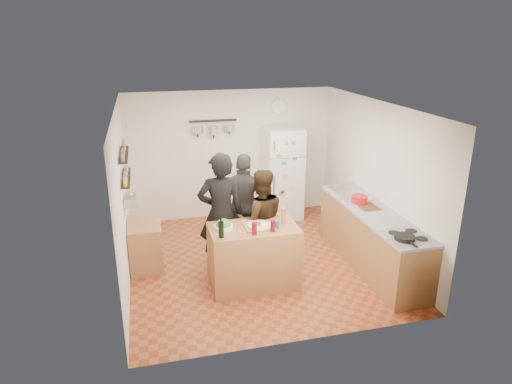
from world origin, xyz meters
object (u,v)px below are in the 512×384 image
object	(u,v)px
salt_canister	(277,225)
person_back	(245,205)
wine_bottle	(221,230)
red_bowl	(359,199)
salad_bowl	(224,227)
person_center	(260,220)
side_table	(146,244)
pepper_mill	(283,217)
person_left	(221,214)
fridge	(283,173)
skillet	(405,238)
wall_clock	(279,107)
prep_island	(254,256)
counter_run	(371,239)

from	to	relation	value
salt_canister	person_back	bearing A→B (deg)	99.72
wine_bottle	red_bowl	world-z (taller)	wine_bottle
salt_canister	red_bowl	xyz separation A→B (m)	(1.58, 0.66, 0.01)
salad_bowl	salt_canister	bearing A→B (deg)	-13.28
person_center	red_bowl	xyz separation A→B (m)	(1.66, 0.07, 0.17)
person_back	side_table	bearing A→B (deg)	26.72
pepper_mill	side_table	size ratio (longest dim) A/B	0.24
person_back	side_table	xyz separation A→B (m)	(-1.61, -0.05, -0.49)
salt_canister	wine_bottle	bearing A→B (deg)	-172.87
salad_bowl	side_table	distance (m)	1.54
person_left	fridge	xyz separation A→B (m)	(1.56, 1.91, -0.04)
person_center	fridge	world-z (taller)	fridge
wine_bottle	fridge	size ratio (longest dim) A/B	0.12
skillet	fridge	world-z (taller)	fridge
side_table	person_left	bearing A→B (deg)	-21.41
person_left	person_center	bearing A→B (deg)	177.91
skillet	red_bowl	distance (m)	1.43
salt_canister	person_center	world-z (taller)	person_center
red_bowl	wall_clock	distance (m)	2.62
salt_canister	skillet	xyz separation A→B (m)	(1.53, -0.77, -0.02)
red_bowl	fridge	size ratio (longest dim) A/B	0.15
prep_island	side_table	size ratio (longest dim) A/B	1.56
pepper_mill	salt_canister	bearing A→B (deg)	-131.42
salad_bowl	wine_bottle	xyz separation A→B (m)	(-0.08, -0.27, 0.09)
prep_island	salt_canister	size ratio (longest dim) A/B	10.64
wine_bottle	person_back	distance (m)	1.39
prep_island	skillet	xyz separation A→B (m)	(1.83, -0.89, 0.49)
wine_bottle	salt_canister	xyz separation A→B (m)	(0.80, 0.10, -0.05)
skillet	fridge	distance (m)	3.40
person_back	fridge	bearing A→B (deg)	-102.29
person_center	side_table	xyz separation A→B (m)	(-1.73, 0.50, -0.44)
salt_canister	person_left	bearing A→B (deg)	136.09
prep_island	wine_bottle	size ratio (longest dim) A/B	5.60
person_left	counter_run	distance (m)	2.39
wine_bottle	person_left	bearing A→B (deg)	80.47
fridge	prep_island	bearing A→B (deg)	-115.84
salad_bowl	skillet	distance (m)	2.44
person_left	counter_run	bearing A→B (deg)	173.91
salt_canister	wall_clock	world-z (taller)	wall_clock
salad_bowl	counter_run	size ratio (longest dim) A/B	0.10
wine_bottle	person_back	xyz separation A→B (m)	(0.60, 1.24, -0.17)
red_bowl	fridge	world-z (taller)	fridge
prep_island	fridge	distance (m)	2.75
wine_bottle	person_back	bearing A→B (deg)	64.08
prep_island	salad_bowl	world-z (taller)	salad_bowl
person_left	red_bowl	xyz separation A→B (m)	(2.26, 0.01, 0.03)
counter_run	fridge	bearing A→B (deg)	108.06
wall_clock	red_bowl	bearing A→B (deg)	-72.59
person_back	pepper_mill	bearing A→B (deg)	134.53
wine_bottle	skillet	distance (m)	2.43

